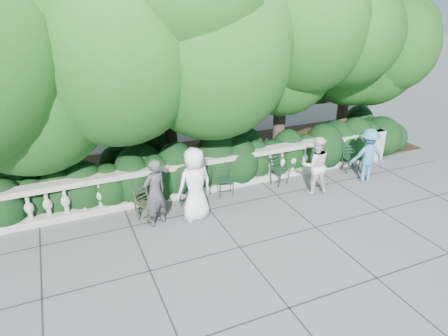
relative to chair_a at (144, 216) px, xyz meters
name	(u,v)px	position (x,y,z in m)	size (l,w,h in m)	color
ground	(240,221)	(2.09, -1.18, 0.00)	(90.00, 90.00, 0.00)	#4E5256
balustrade	(212,174)	(2.09, 0.62, 0.49)	(12.00, 0.44, 1.00)	#9E998E
shrub_hedge	(198,174)	(2.09, 1.82, 0.00)	(15.00, 2.60, 1.70)	black
tree_canopy	(215,37)	(2.78, 2.01, 3.96)	(15.04, 6.52, 6.78)	#3F3023
chair_a	(144,216)	(0.00, 0.00, 0.00)	(0.44, 0.48, 0.84)	black
chair_b	(146,213)	(0.07, 0.10, 0.00)	(0.44, 0.48, 0.84)	black
chair_c	(188,207)	(1.15, -0.01, 0.00)	(0.44, 0.48, 0.84)	black
chair_d	(226,197)	(2.27, 0.07, 0.00)	(0.44, 0.48, 0.84)	black
chair_e	(283,186)	(4.04, 0.05, 0.00)	(0.44, 0.48, 0.84)	black
chair_f	(352,174)	(6.43, -0.08, 0.00)	(0.44, 0.48, 0.84)	black
chair_weathered	(153,221)	(0.12, -0.34, 0.00)	(0.44, 0.48, 0.84)	black
person_businessman	(195,184)	(1.14, -0.60, 0.92)	(0.89, 0.58, 1.83)	white
person_woman_grey	(155,193)	(0.20, -0.51, 0.84)	(0.61, 0.40, 1.68)	#3B3A3F
person_casual_man	(315,165)	(4.60, -0.61, 0.81)	(0.79, 0.62, 1.62)	silver
person_older_blue	(367,155)	(6.44, -0.57, 0.79)	(1.02, 0.59, 1.58)	teal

